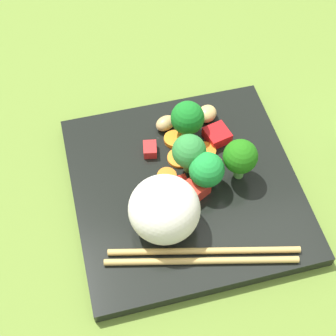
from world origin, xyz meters
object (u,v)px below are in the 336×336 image
at_px(rice_mound, 164,209).
at_px(carrot_slice_4, 179,158).
at_px(square_plate, 185,188).
at_px(broccoli_floret_2, 207,170).
at_px(chopstick_pair, 201,256).

relative_size(rice_mound, carrot_slice_4, 2.72).
bearing_deg(square_plate, carrot_slice_4, -0.73).
xyz_separation_m(square_plate, carrot_slice_4, (0.04, -0.00, 0.01)).
height_order(broccoli_floret_2, chopstick_pair, broccoli_floret_2).
height_order(rice_mound, broccoli_floret_2, rice_mound).
bearing_deg(broccoli_floret_2, chopstick_pair, 163.33).
xyz_separation_m(square_plate, chopstick_pair, (-0.10, 0.00, 0.01)).
bearing_deg(square_plate, chopstick_pair, 177.28).
relative_size(square_plate, chopstick_pair, 1.27).
relative_size(square_plate, carrot_slice_4, 9.23).
bearing_deg(broccoli_floret_2, rice_mound, 126.46).
height_order(square_plate, broccoli_floret_2, broccoli_floret_2).
relative_size(broccoli_floret_2, carrot_slice_4, 1.85).
distance_m(rice_mound, broccoli_floret_2, 0.08).
bearing_deg(rice_mound, chopstick_pair, -146.75).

